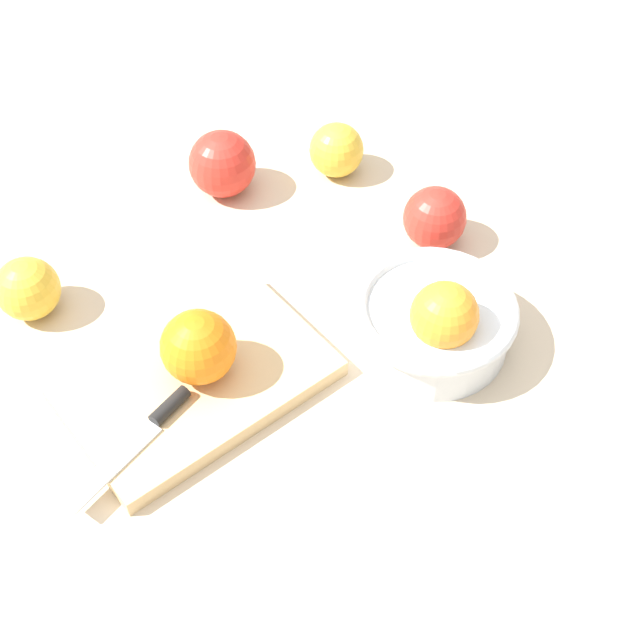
% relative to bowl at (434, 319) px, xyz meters
% --- Properties ---
extents(ground_plane, '(2.40, 2.40, 0.00)m').
position_rel_bowl_xyz_m(ground_plane, '(0.14, -0.13, -0.04)').
color(ground_plane, beige).
extents(bowl, '(0.17, 0.17, 0.10)m').
position_rel_bowl_xyz_m(bowl, '(0.00, 0.00, 0.00)').
color(bowl, silver).
rests_on(bowl, ground_plane).
extents(cutting_board, '(0.28, 0.19, 0.02)m').
position_rel_bowl_xyz_m(cutting_board, '(0.24, -0.08, -0.03)').
color(cutting_board, '#DBB77F').
rests_on(cutting_board, ground_plane).
extents(orange_on_board, '(0.08, 0.08, 0.08)m').
position_rel_bowl_xyz_m(orange_on_board, '(0.23, -0.08, 0.02)').
color(orange_on_board, orange).
rests_on(orange_on_board, cutting_board).
extents(knife, '(0.15, 0.07, 0.01)m').
position_rel_bowl_xyz_m(knife, '(0.31, -0.04, -0.01)').
color(knife, silver).
rests_on(knife, cutting_board).
extents(apple_mid_left, '(0.07, 0.07, 0.07)m').
position_rel_bowl_xyz_m(apple_mid_left, '(-0.09, -0.13, -0.00)').
color(apple_mid_left, red).
rests_on(apple_mid_left, ground_plane).
extents(apple_front_left, '(0.07, 0.07, 0.07)m').
position_rel_bowl_xyz_m(apple_front_left, '(-0.07, -0.29, -0.00)').
color(apple_front_left, gold).
rests_on(apple_front_left, ground_plane).
extents(apple_front_right, '(0.07, 0.07, 0.07)m').
position_rel_bowl_xyz_m(apple_front_right, '(0.34, -0.27, -0.00)').
color(apple_front_right, gold).
rests_on(apple_front_right, ground_plane).
extents(apple_front_left_2, '(0.08, 0.08, 0.08)m').
position_rel_bowl_xyz_m(apple_front_left_2, '(0.07, -0.34, 0.00)').
color(apple_front_left_2, red).
rests_on(apple_front_left_2, ground_plane).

